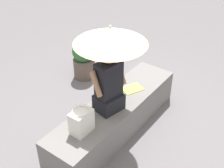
{
  "coord_description": "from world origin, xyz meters",
  "views": [
    {
      "loc": [
        2.64,
        1.89,
        3.01
      ],
      "look_at": [
        0.08,
        0.0,
        0.85
      ],
      "focal_mm": 48.4,
      "sensor_mm": 36.0,
      "label": 1
    }
  ],
  "objects_px": {
    "magazine": "(132,89)",
    "planter_near": "(84,59)",
    "person_seated": "(109,84)",
    "parasol": "(110,36)",
    "handbag_black": "(81,121)"
  },
  "relations": [
    {
      "from": "handbag_black",
      "to": "planter_near",
      "type": "height_order",
      "value": "handbag_black"
    },
    {
      "from": "magazine",
      "to": "planter_near",
      "type": "height_order",
      "value": "planter_near"
    },
    {
      "from": "handbag_black",
      "to": "person_seated",
      "type": "bearing_deg",
      "value": -179.96
    },
    {
      "from": "handbag_black",
      "to": "magazine",
      "type": "height_order",
      "value": "handbag_black"
    },
    {
      "from": "magazine",
      "to": "planter_near",
      "type": "bearing_deg",
      "value": -83.35
    },
    {
      "from": "person_seated",
      "to": "magazine",
      "type": "bearing_deg",
      "value": 179.48
    },
    {
      "from": "person_seated",
      "to": "magazine",
      "type": "height_order",
      "value": "person_seated"
    },
    {
      "from": "parasol",
      "to": "magazine",
      "type": "height_order",
      "value": "parasol"
    },
    {
      "from": "magazine",
      "to": "planter_near",
      "type": "xyz_separation_m",
      "value": [
        -0.43,
        -1.3,
        -0.14
      ]
    },
    {
      "from": "person_seated",
      "to": "planter_near",
      "type": "relative_size",
      "value": 1.25
    },
    {
      "from": "handbag_black",
      "to": "magazine",
      "type": "xyz_separation_m",
      "value": [
        -1.1,
        0.0,
        -0.15
      ]
    },
    {
      "from": "parasol",
      "to": "planter_near",
      "type": "height_order",
      "value": "parasol"
    },
    {
      "from": "person_seated",
      "to": "handbag_black",
      "type": "relative_size",
      "value": 2.81
    },
    {
      "from": "person_seated",
      "to": "parasol",
      "type": "relative_size",
      "value": 0.77
    },
    {
      "from": "person_seated",
      "to": "parasol",
      "type": "distance_m",
      "value": 0.65
    }
  ]
}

